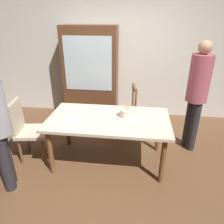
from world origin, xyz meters
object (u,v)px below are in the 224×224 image
at_px(chair_spindle_back, 124,113).
at_px(china_cabinet, 91,74).
at_px(plate_near_celebrant, 72,123).
at_px(person_guest, 197,91).
at_px(plate_far_side, 105,111).
at_px(birthday_cake, 126,114).
at_px(dining_table, 109,123).
at_px(chair_upholstered, 26,127).

distance_m(chair_spindle_back, china_cabinet, 1.19).
bearing_deg(plate_near_celebrant, person_guest, 23.03).
xyz_separation_m(plate_far_side, person_guest, (1.38, 0.33, 0.27)).
height_order(plate_near_celebrant, chair_spindle_back, chair_spindle_back).
relative_size(birthday_cake, plate_near_celebrant, 1.27).
bearing_deg(plate_far_side, birthday_cake, -24.46).
distance_m(dining_table, plate_near_celebrant, 0.53).
xyz_separation_m(birthday_cake, plate_near_celebrant, (-0.72, -0.27, -0.05)).
bearing_deg(plate_far_side, dining_table, -67.86).
bearing_deg(dining_table, plate_far_side, 112.14).
xyz_separation_m(dining_table, plate_far_side, (-0.09, 0.21, 0.09)).
xyz_separation_m(plate_far_side, chair_spindle_back, (0.26, 0.58, -0.28)).
xyz_separation_m(plate_near_celebrant, person_guest, (1.77, 0.75, 0.27)).
relative_size(plate_near_celebrant, china_cabinet, 0.12).
bearing_deg(chair_spindle_back, plate_near_celebrant, -122.71).
xyz_separation_m(birthday_cake, chair_spindle_back, (-0.07, 0.74, -0.33)).
bearing_deg(plate_far_side, chair_spindle_back, 66.07).
bearing_deg(birthday_cake, person_guest, 24.55).
bearing_deg(dining_table, china_cabinet, 110.87).
xyz_separation_m(dining_table, chair_upholstered, (-1.25, -0.06, -0.12)).
xyz_separation_m(birthday_cake, chair_upholstered, (-1.50, -0.12, -0.26)).
distance_m(chair_upholstered, person_guest, 2.66).
height_order(plate_far_side, china_cabinet, china_cabinet).
relative_size(dining_table, china_cabinet, 0.91).
distance_m(birthday_cake, china_cabinet, 1.72).
xyz_separation_m(dining_table, china_cabinet, (-0.59, 1.56, 0.30)).
height_order(dining_table, china_cabinet, china_cabinet).
bearing_deg(chair_upholstered, chair_spindle_back, 31.07).
distance_m(plate_far_side, chair_spindle_back, 0.70).
bearing_deg(person_guest, plate_near_celebrant, -156.97).
height_order(plate_near_celebrant, chair_upholstered, chair_upholstered).
xyz_separation_m(chair_spindle_back, chair_upholstered, (-1.42, -0.86, 0.07)).
bearing_deg(chair_upholstered, china_cabinet, 67.89).
distance_m(birthday_cake, plate_far_side, 0.37).
relative_size(dining_table, chair_upholstered, 1.82).
relative_size(plate_far_side, china_cabinet, 0.12).
xyz_separation_m(chair_spindle_back, china_cabinet, (-0.77, 0.76, 0.49)).
bearing_deg(dining_table, chair_spindle_back, 77.75).
relative_size(dining_table, chair_spindle_back, 1.82).
height_order(dining_table, chair_spindle_back, chair_spindle_back).
relative_size(plate_far_side, chair_spindle_back, 0.23).
bearing_deg(china_cabinet, plate_near_celebrant, -86.16).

